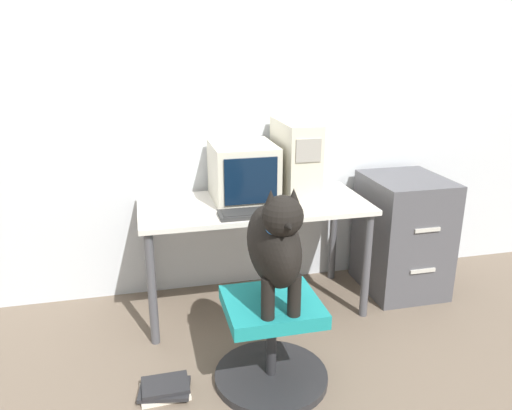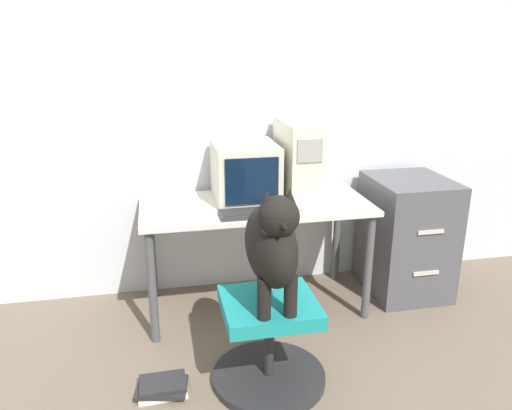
# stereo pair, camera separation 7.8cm
# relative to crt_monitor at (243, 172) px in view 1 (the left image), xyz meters

# --- Properties ---
(ground_plane) EXTENTS (12.00, 12.00, 0.00)m
(ground_plane) POSITION_rel_crt_monitor_xyz_m (0.05, -0.41, -0.88)
(ground_plane) COLOR #6B5B4C
(wall_back) EXTENTS (8.00, 0.05, 2.60)m
(wall_back) POSITION_rel_crt_monitor_xyz_m (0.05, 0.30, 0.42)
(wall_back) COLOR silver
(wall_back) RESTS_ON ground_plane
(desk) EXTENTS (1.39, 0.64, 0.71)m
(desk) POSITION_rel_crt_monitor_xyz_m (0.05, -0.09, -0.26)
(desk) COLOR silver
(desk) RESTS_ON ground_plane
(crt_monitor) EXTENTS (0.38, 0.44, 0.35)m
(crt_monitor) POSITION_rel_crt_monitor_xyz_m (0.00, 0.00, 0.00)
(crt_monitor) COLOR beige
(crt_monitor) RESTS_ON desk
(pc_tower) EXTENTS (0.20, 0.49, 0.48)m
(pc_tower) POSITION_rel_crt_monitor_xyz_m (0.33, -0.02, 0.07)
(pc_tower) COLOR beige
(pc_tower) RESTS_ON desk
(keyboard) EXTENTS (0.42, 0.16, 0.03)m
(keyboard) POSITION_rel_crt_monitor_xyz_m (0.01, -0.31, -0.16)
(keyboard) COLOR #2D2D2D
(keyboard) RESTS_ON desk
(computer_mouse) EXTENTS (0.07, 0.04, 0.04)m
(computer_mouse) POSITION_rel_crt_monitor_xyz_m (0.27, -0.29, -0.16)
(computer_mouse) COLOR beige
(computer_mouse) RESTS_ON desk
(office_chair) EXTENTS (0.58, 0.58, 0.46)m
(office_chair) POSITION_rel_crt_monitor_xyz_m (-0.04, -0.84, -0.66)
(office_chair) COLOR #262628
(office_chair) RESTS_ON ground_plane
(dog) EXTENTS (0.22, 0.53, 0.60)m
(dog) POSITION_rel_crt_monitor_xyz_m (-0.04, -0.87, -0.11)
(dog) COLOR black
(dog) RESTS_ON office_chair
(filing_cabinet) EXTENTS (0.49, 0.57, 0.80)m
(filing_cabinet) POSITION_rel_crt_monitor_xyz_m (1.09, -0.06, -0.49)
(filing_cabinet) COLOR #4C4C51
(filing_cabinet) RESTS_ON ground_plane
(book_stack_floor) EXTENTS (0.27, 0.21, 0.06)m
(book_stack_floor) POSITION_rel_crt_monitor_xyz_m (-0.57, -0.82, -0.86)
(book_stack_floor) COLOR silver
(book_stack_floor) RESTS_ON ground_plane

